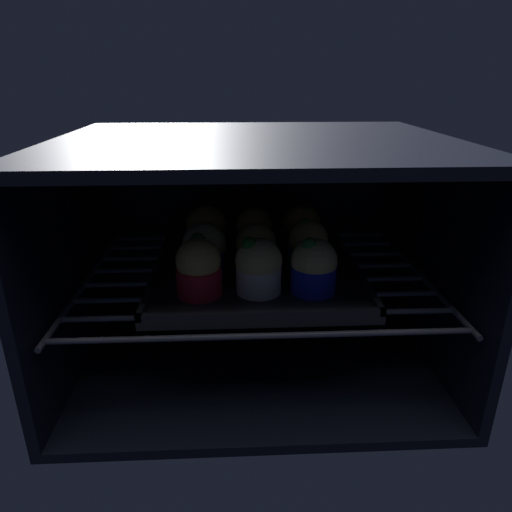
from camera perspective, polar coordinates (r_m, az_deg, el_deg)
The scene contains 12 objects.
oven_cavity at distance 77.88cm, azimuth -0.22°, elevation 1.24°, with size 59.00×47.00×37.00cm.
oven_rack at distance 75.24cm, azimuth -0.07°, elevation -2.32°, with size 54.80×42.00×0.80cm.
baking_tray at distance 73.17cm, azimuth 0.00°, elevation -2.11°, with size 31.97×31.97×2.20cm.
muffin_row0_col0 at distance 64.11cm, azimuth -7.16°, elevation -1.49°, with size 6.42×6.42×8.65cm.
muffin_row0_col1 at distance 64.35cm, azimuth 0.08°, elevation -1.38°, with size 6.65×6.65×8.53cm.
muffin_row0_col2 at distance 64.99cm, azimuth 7.20°, elevation -1.38°, with size 6.51×6.51×8.42cm.
muffin_row1_col0 at distance 71.33cm, azimuth -6.43°, elevation 0.79°, with size 6.72×6.72×8.04cm.
muffin_row1_col1 at distance 71.62cm, azimuth -0.16°, elevation 0.91°, with size 6.42×6.42×7.70cm.
muffin_row1_col2 at distance 72.24cm, azimuth 6.48°, elevation 1.17°, with size 6.42×6.42×8.53cm.
muffin_row2_col0 at distance 79.15cm, azimuth -6.16°, elevation 3.17°, with size 6.87×6.87×8.50cm.
muffin_row2_col1 at distance 78.81cm, azimuth -0.54°, elevation 2.99°, with size 6.42×6.42×8.05cm.
muffin_row2_col2 at distance 80.23cm, azimuth 5.68°, elevation 3.35°, with size 6.42×6.42×8.21cm.
Camera 1 is at (-3.30, -46.65, 44.23)cm, focal length 32.15 mm.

